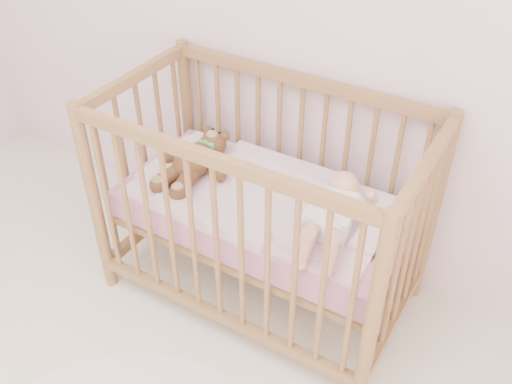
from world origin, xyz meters
The scene contains 5 objects.
crib centered at (0.12, 1.60, 0.50)m, with size 1.36×0.76×1.00m, color #9C7442, non-canonical shape.
mattress centered at (0.12, 1.60, 0.49)m, with size 1.22×0.62×0.13m, color #CF8199.
blanket centered at (0.12, 1.60, 0.56)m, with size 1.10×0.58×0.06m, color #E69EB7, non-canonical shape.
baby centered at (0.46, 1.58, 0.64)m, with size 0.29×0.60×0.14m, color white, non-canonical shape.
teddy_bear centered at (-0.22, 1.58, 0.65)m, with size 0.35×0.50×0.14m, color brown, non-canonical shape.
Camera 1 is at (1.09, -0.07, 2.07)m, focal length 40.00 mm.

